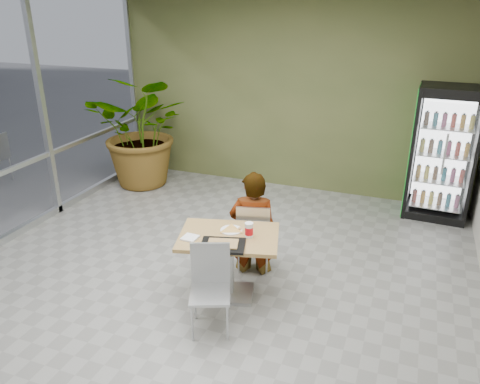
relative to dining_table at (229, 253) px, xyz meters
name	(u,v)px	position (x,y,z in m)	size (l,w,h in m)	color
ground	(201,291)	(-0.32, -0.06, -0.54)	(7.00, 7.00, 0.00)	gray
room_envelope	(196,158)	(-0.32, -0.06, 1.06)	(6.00, 7.00, 3.20)	beige
dining_table	(229,253)	(0.00, 0.00, 0.00)	(1.20, 0.98, 0.75)	#AF8D4B
chair_far	(254,232)	(0.08, 0.57, -0.02)	(0.47, 0.48, 0.88)	#AEB1B3
chair_near	(210,280)	(0.02, -0.53, -0.02)	(0.51, 0.51, 0.88)	#AEB1B3
seated_woman	(253,233)	(0.06, 0.61, -0.06)	(0.58, 0.37, 1.56)	black
pizza_plate	(231,229)	(-0.01, 0.11, 0.23)	(0.33, 0.27, 0.03)	white
soda_cup	(249,230)	(0.21, 0.04, 0.29)	(0.09, 0.09, 0.16)	white
napkin_stack	(190,238)	(-0.35, -0.22, 0.22)	(0.16, 0.16, 0.02)	white
cafeteria_tray	(223,245)	(0.04, -0.25, 0.23)	(0.45, 0.33, 0.03)	black
beverage_fridge	(443,154)	(2.14, 3.08, 0.44)	(0.92, 0.72, 1.96)	black
potted_plant	(144,131)	(-2.64, 2.64, 0.44)	(1.76, 1.52, 1.96)	#366E2C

